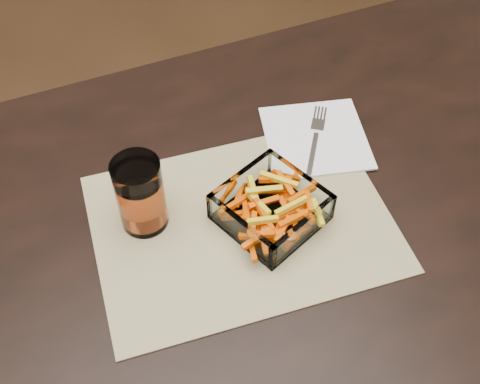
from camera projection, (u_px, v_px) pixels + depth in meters
name	position (u px, v px, depth m)	size (l,w,h in m)	color
dining_table	(241.00, 270.00, 0.98)	(1.60, 0.90, 0.75)	black
placemat	(242.00, 223.00, 0.93)	(0.45, 0.33, 0.00)	tan
glass_bowl	(271.00, 209.00, 0.91)	(0.18, 0.18, 0.05)	white
tumbler	(141.00, 196.00, 0.88)	(0.07, 0.07, 0.13)	white
napkin	(316.00, 138.00, 1.04)	(0.17, 0.17, 0.00)	white
fork	(316.00, 137.00, 1.03)	(0.11, 0.15, 0.00)	silver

